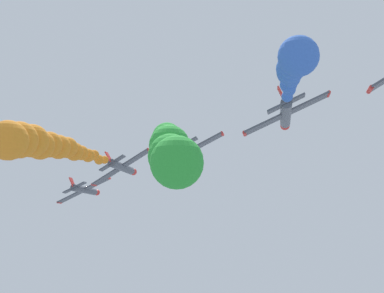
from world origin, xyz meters
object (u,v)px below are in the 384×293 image
Objects in this scene: airplane_left_outer at (286,114)px; airplane_left_inner at (122,167)px; airplane_right_inner at (189,151)px; airplane_lead at (85,190)px.

airplane_left_inner is at bearing 143.62° from airplane_left_outer.
airplane_left_outer is at bearing -38.00° from airplane_right_inner.
airplane_lead is 14.50m from airplane_left_inner.
airplane_left_inner is at bearing -47.27° from airplane_lead.
airplane_left_inner is (9.73, -10.53, 2.22)m from airplane_lead.
airplane_left_outer is at bearing -36.38° from airplane_left_inner.
airplane_lead is 1.00× the size of airplane_left_inner.
airplane_right_inner is at bearing -41.16° from airplane_lead.
airplane_right_inner is (20.72, -18.11, 2.98)m from airplane_lead.
airplane_right_inner is 14.87m from airplane_left_outer.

